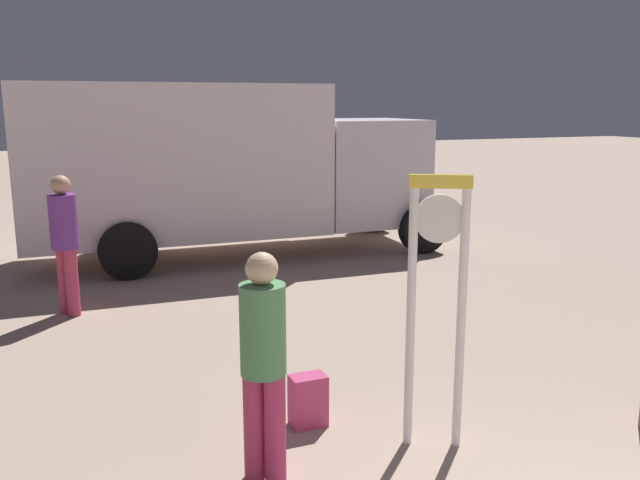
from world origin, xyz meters
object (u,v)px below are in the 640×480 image
standing_clock (437,285)px  person_near_clock (263,356)px  backpack (308,401)px  person_distant (65,238)px  box_truck_near (221,165)px

standing_clock → person_near_clock: standing_clock is taller
backpack → person_distant: size_ratio=0.25×
standing_clock → person_near_clock: bearing=179.9°
person_near_clock → person_distant: 4.81m
box_truck_near → standing_clock: bearing=-90.8°
backpack → standing_clock: bearing=-39.5°
person_near_clock → person_distant: person_distant is taller
person_distant → backpack: bearing=-66.1°
backpack → person_distant: bearing=113.9°
person_near_clock → box_truck_near: 7.44m
standing_clock → person_distant: 5.35m
person_distant → person_near_clock: bearing=-75.8°
person_distant → box_truck_near: box_truck_near is taller
backpack → box_truck_near: size_ratio=0.06×
backpack → box_truck_near: 6.80m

